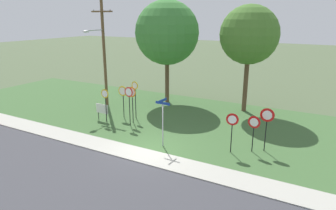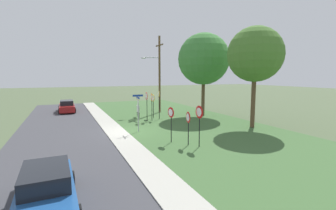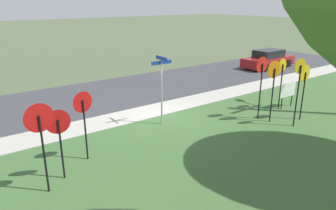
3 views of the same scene
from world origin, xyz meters
TOP-DOWN VIEW (x-y plane):
  - ground_plane at (0.00, 0.00)m, footprint 160.00×160.00m
  - road_asphalt at (0.00, -4.80)m, footprint 44.00×6.40m
  - sidewalk_strip at (0.00, -0.80)m, footprint 44.00×1.60m
  - grass_median at (0.00, 6.00)m, footprint 44.00×12.00m
  - stop_sign_near_left at (-3.45, 2.83)m, footprint 0.69×0.10m
  - stop_sign_near_right at (-3.96, 4.28)m, footprint 0.60×0.13m
  - stop_sign_far_left at (-4.88, 3.99)m, footprint 0.74×0.10m
  - stop_sign_far_center at (-3.58, 3.36)m, footprint 0.72×0.14m
  - stop_sign_far_right at (-5.35, 2.55)m, footprint 0.63×0.10m
  - yield_sign_near_left at (5.81, 3.07)m, footprint 0.79×0.11m
  - yield_sign_near_right at (4.19, 1.92)m, footprint 0.69×0.15m
  - yield_sign_far_left at (5.22, 2.63)m, footprint 0.72×0.12m
  - street_name_post at (0.38, 0.85)m, footprint 0.96×0.82m
  - utility_pole at (-8.21, 5.88)m, footprint 2.10×2.35m
  - notice_board at (-5.83, 2.67)m, footprint 1.10×0.08m
  - oak_tree_left at (-4.14, 9.49)m, footprint 5.47×5.47m
  - oak_tree_right at (2.69, 10.15)m, footprint 4.53×4.53m

SIDE VIEW (x-z plane):
  - ground_plane at x=0.00m, z-range 0.00..0.00m
  - road_asphalt at x=0.00m, z-range 0.00..0.01m
  - grass_median at x=0.00m, z-range 0.00..0.04m
  - sidewalk_strip at x=0.00m, z-range 0.00..0.06m
  - notice_board at x=-5.83m, z-range 0.25..1.50m
  - yield_sign_far_left at x=5.22m, z-range 0.55..2.69m
  - street_name_post at x=0.38m, z-range 0.32..3.21m
  - yield_sign_near_right at x=4.19m, z-range 0.60..2.93m
  - stop_sign_far_right at x=-5.35m, z-range 0.56..3.01m
  - stop_sign_far_left at x=-4.88m, z-range 0.60..3.04m
  - yield_sign_near_left at x=5.81m, z-range 0.68..3.24m
  - stop_sign_far_center at x=-3.58m, z-range 0.65..3.30m
  - stop_sign_near_left at x=-3.45m, z-range 0.65..3.42m
  - stop_sign_near_right at x=-3.96m, z-range 0.63..3.47m
  - utility_pole at x=-8.21m, z-range 0.39..9.25m
  - oak_tree_right at x=2.69m, z-range 1.92..10.27m
  - oak_tree_left at x=-4.14m, z-range 1.71..10.53m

